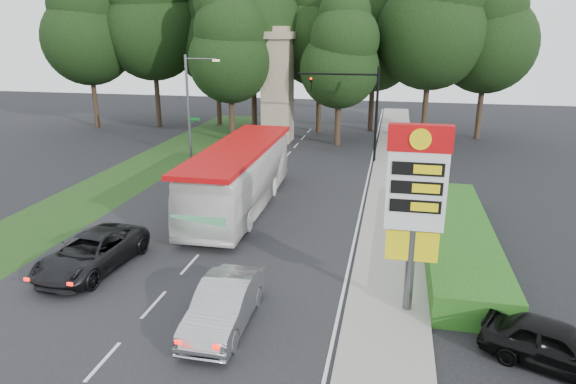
% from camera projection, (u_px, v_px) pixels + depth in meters
% --- Properties ---
extents(ground, '(120.00, 120.00, 0.00)m').
position_uv_depth(ground, '(148.00, 312.00, 18.59)').
color(ground, black).
rests_on(ground, ground).
extents(road_surface, '(14.00, 80.00, 0.02)m').
position_uv_depth(road_surface, '(243.00, 206.00, 29.79)').
color(road_surface, black).
rests_on(road_surface, ground).
extents(sidewalk_right, '(3.00, 80.00, 0.12)m').
position_uv_depth(sidewalk_right, '(391.00, 215.00, 28.12)').
color(sidewalk_right, gray).
rests_on(sidewalk_right, ground).
extents(grass_verge_left, '(5.00, 50.00, 0.02)m').
position_uv_depth(grass_verge_left, '(141.00, 170.00, 37.23)').
color(grass_verge_left, '#193814').
rests_on(grass_verge_left, ground).
extents(hedge, '(3.00, 14.00, 1.20)m').
position_uv_depth(hedge, '(457.00, 238.00, 23.64)').
color(hedge, '#1E5416').
rests_on(hedge, ground).
extents(gas_station_pylon, '(2.10, 0.45, 6.85)m').
position_uv_depth(gas_station_pylon, '(416.00, 195.00, 17.32)').
color(gas_station_pylon, '#59595E').
rests_on(gas_station_pylon, ground).
extents(traffic_signal_mast, '(6.10, 0.35, 7.20)m').
position_uv_depth(traffic_signal_mast, '(359.00, 101.00, 38.46)').
color(traffic_signal_mast, black).
rests_on(traffic_signal_mast, ground).
extents(streetlight_signs, '(2.75, 0.98, 8.00)m').
position_uv_depth(streetlight_signs, '(191.00, 103.00, 39.14)').
color(streetlight_signs, '#59595E').
rests_on(streetlight_signs, ground).
extents(monument, '(3.00, 3.00, 10.05)m').
position_uv_depth(monument, '(277.00, 85.00, 45.43)').
color(monument, gray).
rests_on(monument, ground).
extents(tree_far_west, '(8.96, 8.96, 17.60)m').
position_uv_depth(tree_far_west, '(86.00, 20.00, 50.42)').
color(tree_far_west, '#2D2116').
rests_on(tree_far_west, ground).
extents(tree_west_mid, '(9.80, 9.80, 19.25)m').
position_uv_depth(tree_west_mid, '(151.00, 9.00, 50.82)').
color(tree_west_mid, '#2D2116').
rests_on(tree_west_mid, ground).
extents(tree_west_near, '(8.40, 8.40, 16.50)m').
position_uv_depth(tree_west_near, '(216.00, 27.00, 52.02)').
color(tree_west_near, '#2D2116').
rests_on(tree_west_near, ground).
extents(tree_center_left, '(10.08, 10.08, 19.80)m').
position_uv_depth(tree_center_left, '(252.00, 4.00, 46.71)').
color(tree_center_left, '#2D2116').
rests_on(tree_center_left, ground).
extents(tree_center_right, '(9.24, 9.24, 18.15)m').
position_uv_depth(tree_center_right, '(320.00, 15.00, 47.72)').
color(tree_center_right, '#2D2116').
rests_on(tree_center_right, ground).
extents(tree_east_near, '(8.12, 8.12, 15.95)m').
position_uv_depth(tree_east_near, '(375.00, 30.00, 49.02)').
color(tree_east_near, '#2D2116').
rests_on(tree_east_near, ground).
extents(tree_east_mid, '(9.52, 9.52, 18.70)m').
position_uv_depth(tree_east_mid, '(433.00, 10.00, 43.81)').
color(tree_east_mid, '#2D2116').
rests_on(tree_east_mid, ground).
extents(tree_far_east, '(8.68, 8.68, 17.05)m').
position_uv_depth(tree_far_east, '(489.00, 23.00, 45.01)').
color(tree_far_east, '#2D2116').
rests_on(tree_far_east, ground).
extents(tree_monument_left, '(7.28, 7.28, 14.30)m').
position_uv_depth(tree_monument_left, '(229.00, 43.00, 44.19)').
color(tree_monument_left, '#2D2116').
rests_on(tree_monument_left, ground).
extents(tree_monument_right, '(6.72, 6.72, 13.20)m').
position_uv_depth(tree_monument_right, '(340.00, 51.00, 43.01)').
color(tree_monument_right, '#2D2116').
rests_on(tree_monument_right, ground).
extents(transit_bus, '(3.29, 13.07, 3.62)m').
position_uv_depth(transit_bus, '(240.00, 177.00, 28.90)').
color(transit_bus, white).
rests_on(transit_bus, ground).
extents(sedan_silver, '(1.72, 4.90, 1.61)m').
position_uv_depth(sedan_silver, '(224.00, 305.00, 17.51)').
color(sedan_silver, '#979A9E').
rests_on(sedan_silver, ground).
extents(suv_charcoal, '(3.08, 5.81, 1.56)m').
position_uv_depth(suv_charcoal, '(91.00, 252.00, 21.69)').
color(suv_charcoal, black).
rests_on(suv_charcoal, ground).
extents(parked_car_black, '(4.62, 3.33, 1.46)m').
position_uv_depth(parked_car_black, '(556.00, 346.00, 15.37)').
color(parked_car_black, black).
rests_on(parked_car_black, ground).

